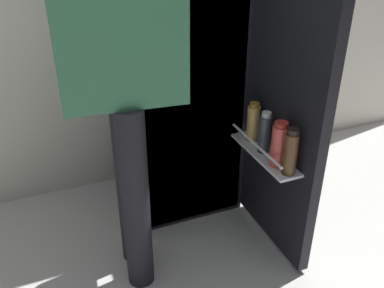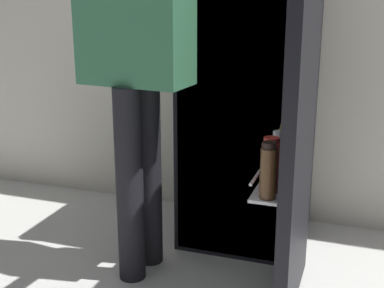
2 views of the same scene
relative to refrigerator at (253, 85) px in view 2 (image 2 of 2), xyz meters
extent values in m
plane|color=silver|center=(-0.03, -0.49, -0.82)|extent=(6.83, 6.83, 0.00)
cube|color=black|center=(-0.03, 0.05, 0.00)|extent=(0.60, 0.57, 1.64)
cube|color=white|center=(-0.03, -0.23, 0.00)|extent=(0.56, 0.01, 1.60)
cube|color=white|center=(-0.03, -0.19, -0.05)|extent=(0.52, 0.09, 0.01)
cube|color=black|center=(0.30, -0.52, 0.00)|extent=(0.05, 0.58, 1.57)
cube|color=white|center=(0.22, -0.52, -0.29)|extent=(0.12, 0.45, 0.01)
cylinder|color=silver|center=(0.16, -0.52, -0.23)|extent=(0.01, 0.43, 0.01)
cylinder|color=#DB4C47|center=(0.21, -0.63, -0.19)|extent=(0.07, 0.07, 0.19)
cylinder|color=#B22D28|center=(0.21, -0.63, -0.09)|extent=(0.06, 0.06, 0.02)
cylinder|color=tan|center=(0.23, -0.39, -0.20)|extent=(0.06, 0.06, 0.18)
cylinder|color=#996623|center=(0.23, -0.39, -0.10)|extent=(0.05, 0.05, 0.02)
cylinder|color=#333842|center=(0.22, -0.51, -0.20)|extent=(0.06, 0.06, 0.18)
cylinder|color=silver|center=(0.22, -0.51, -0.10)|extent=(0.04, 0.04, 0.02)
cylinder|color=brown|center=(0.22, -0.71, -0.19)|extent=(0.06, 0.06, 0.19)
cylinder|color=black|center=(0.22, -0.71, -0.09)|extent=(0.05, 0.05, 0.02)
cylinder|color=gold|center=(0.08, -0.19, 0.00)|extent=(0.09, 0.09, 0.10)
cylinder|color=black|center=(-0.40, -0.38, -0.38)|extent=(0.12, 0.12, 0.88)
cylinder|color=black|center=(-0.41, -0.54, -0.38)|extent=(0.12, 0.12, 0.88)
cube|color=#3D7F56|center=(-0.40, -0.46, 0.37)|extent=(0.48, 0.27, 0.62)
cylinder|color=#3D7F56|center=(-0.38, -0.23, 0.35)|extent=(0.08, 0.08, 0.58)
camera|label=1|loc=(-0.74, -1.98, 0.71)|focal=40.04mm
camera|label=2|loc=(0.55, -2.48, 0.44)|focal=49.31mm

